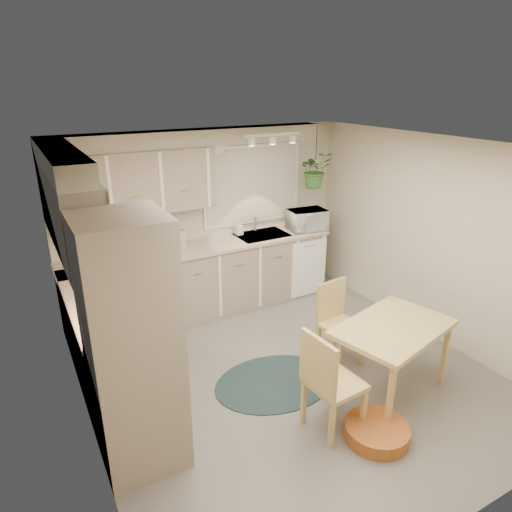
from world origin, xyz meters
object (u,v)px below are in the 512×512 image
object	(u,v)px
chair_back	(342,324)
microwave	(307,218)
braided_rug	(274,382)
dining_table	(390,358)
pet_bed	(377,432)
chair_left	(335,381)

from	to	relation	value
chair_back	microwave	bearing A→B (deg)	-118.06
braided_rug	dining_table	bearing A→B (deg)	-33.15
chair_back	microwave	size ratio (longest dim) A/B	1.70
braided_rug	pet_bed	distance (m)	1.17
dining_table	chair_back	distance (m)	0.66
chair_left	braided_rug	bearing A→B (deg)	-174.61
dining_table	chair_left	bearing A→B (deg)	-168.56
braided_rug	pet_bed	xyz separation A→B (m)	(0.39, -1.11, 0.06)
chair_left	braided_rug	xyz separation A→B (m)	(-0.14, 0.79, -0.49)
chair_back	microwave	world-z (taller)	microwave
chair_back	pet_bed	distance (m)	1.28
chair_left	pet_bed	size ratio (longest dim) A/B	1.73
dining_table	microwave	size ratio (longest dim) A/B	2.18
dining_table	pet_bed	xyz separation A→B (m)	(-0.58, -0.48, -0.30)
dining_table	chair_back	bearing A→B (deg)	98.25
chair_back	braided_rug	size ratio (longest dim) A/B	0.71
chair_left	chair_back	bearing A→B (deg)	133.63
chair_back	braided_rug	xyz separation A→B (m)	(-0.87, -0.02, -0.45)
dining_table	pet_bed	size ratio (longest dim) A/B	2.04
chair_left	microwave	world-z (taller)	microwave
dining_table	microwave	world-z (taller)	microwave
pet_bed	microwave	bearing A→B (deg)	67.28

